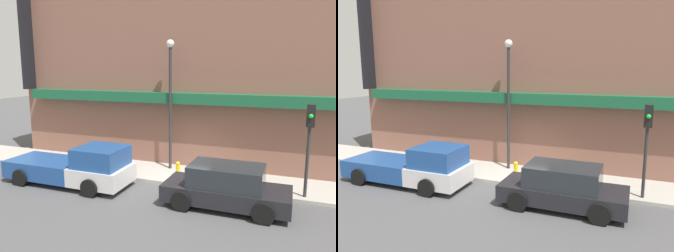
% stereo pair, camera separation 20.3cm
% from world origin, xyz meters
% --- Properties ---
extents(ground_plane, '(80.00, 80.00, 0.00)m').
position_xyz_m(ground_plane, '(0.00, 0.00, 0.00)').
color(ground_plane, '#4C4C4F').
extents(sidewalk, '(36.00, 2.57, 0.13)m').
position_xyz_m(sidewalk, '(0.00, 1.28, 0.06)').
color(sidewalk, '#ADA89E').
rests_on(sidewalk, ground).
extents(building, '(19.80, 3.80, 9.99)m').
position_xyz_m(building, '(-0.02, 4.05, 4.66)').
color(building, brown).
rests_on(building, ground).
extents(pickup_truck, '(5.45, 2.14, 1.73)m').
position_xyz_m(pickup_truck, '(-3.90, -1.30, 0.76)').
color(pickup_truck, silver).
rests_on(pickup_truck, ground).
extents(parked_car, '(4.37, 1.99, 1.52)m').
position_xyz_m(parked_car, '(2.39, -1.30, 0.74)').
color(parked_car, black).
rests_on(parked_car, ground).
extents(fire_hydrant, '(0.19, 0.19, 0.66)m').
position_xyz_m(fire_hydrant, '(-0.18, 0.94, 0.46)').
color(fire_hydrant, yellow).
rests_on(fire_hydrant, sidewalk).
extents(street_lamp, '(0.36, 0.36, 5.98)m').
position_xyz_m(street_lamp, '(-0.90, 1.88, 3.83)').
color(street_lamp, '#2D2D2D').
rests_on(street_lamp, sidewalk).
extents(traffic_light, '(0.28, 0.42, 3.46)m').
position_xyz_m(traffic_light, '(5.01, 0.28, 2.52)').
color(traffic_light, '#2D2D2D').
rests_on(traffic_light, sidewalk).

